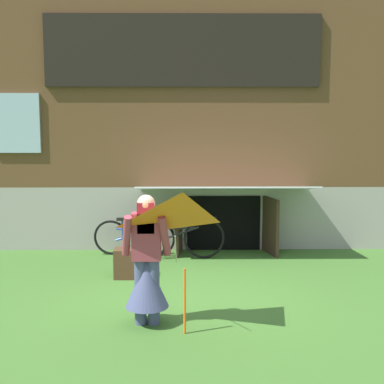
{
  "coord_description": "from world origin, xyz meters",
  "views": [
    {
      "loc": [
        0.05,
        -6.6,
        2.35
      ],
      "look_at": [
        0.15,
        0.91,
        1.39
      ],
      "focal_mm": 47.55,
      "sensor_mm": 36.0,
      "label": 1
    }
  ],
  "objects": [
    {
      "name": "bicycle_black",
      "position": [
        -0.13,
        2.3,
        0.39
      ],
      "size": [
        1.76,
        0.19,
        0.8
      ],
      "rotation": [
        0.0,
        0.0,
        0.08
      ],
      "color": "black",
      "rests_on": "ground_plane"
    },
    {
      "name": "ground_plane",
      "position": [
        0.0,
        0.0,
        0.0
      ],
      "size": [
        60.0,
        60.0,
        0.0
      ],
      "primitive_type": "plane",
      "color": "#3D6B28"
    },
    {
      "name": "log_house",
      "position": [
        0.0,
        5.72,
        2.63
      ],
      "size": [
        7.84,
        6.56,
        5.25
      ],
      "color": "#9E998E",
      "rests_on": "ground_plane"
    },
    {
      "name": "person",
      "position": [
        -0.41,
        -0.73,
        0.66
      ],
      "size": [
        0.61,
        0.52,
        1.57
      ],
      "rotation": [
        0.0,
        0.0,
        0.07
      ],
      "color": "#474C75",
      "rests_on": "ground_plane"
    },
    {
      "name": "kite",
      "position": [
        0.02,
        -1.29,
        1.25
      ],
      "size": [
        1.06,
        1.1,
        1.53
      ],
      "color": "orange",
      "rests_on": "ground_plane"
    },
    {
      "name": "wooden_crate",
      "position": [
        -0.88,
        1.19,
        0.23
      ],
      "size": [
        0.37,
        0.31,
        0.46
      ],
      "primitive_type": "cube",
      "color": "#4C331E",
      "rests_on": "ground_plane"
    },
    {
      "name": "bicycle_blue",
      "position": [
        -0.9,
        2.59,
        0.34
      ],
      "size": [
        1.52,
        0.22,
        0.7
      ],
      "rotation": [
        0.0,
        0.0,
        -0.12
      ],
      "color": "black",
      "rests_on": "ground_plane"
    }
  ]
}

